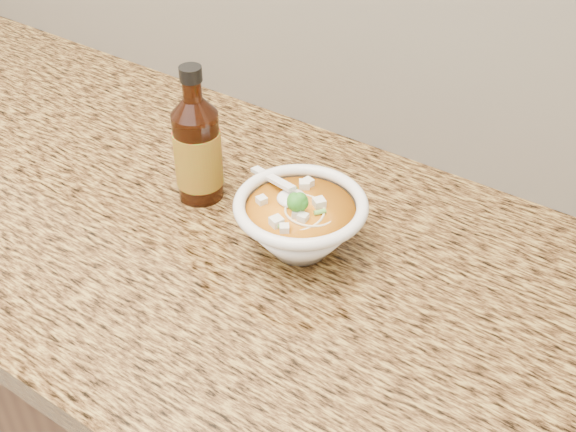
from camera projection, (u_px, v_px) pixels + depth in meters
The scene contains 4 objects.
cabinet at pixel (149, 376), 1.40m from camera, with size 4.00×0.65×0.86m, color #351D0F.
counter_slab at pixel (115, 188), 1.12m from camera, with size 4.00×0.68×0.04m, color olive.
soup_bowl at pixel (300, 224), 0.95m from camera, with size 0.20×0.18×0.10m.
hot_sauce_bottle at pixel (198, 150), 1.03m from camera, with size 0.07×0.07×0.21m.
Camera 1 is at (0.74, 1.08, 1.54)m, focal length 45.00 mm.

